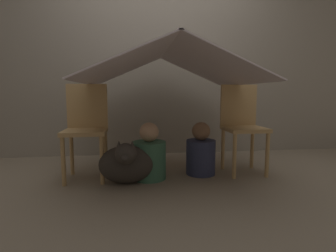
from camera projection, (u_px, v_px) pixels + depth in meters
ground_plane at (170, 181)px, 2.31m from camera, size 8.80×8.80×0.00m
wall_back at (158, 56)px, 3.29m from camera, size 7.00×0.05×2.50m
chair_left at (86, 126)px, 2.39m from camera, size 0.38×0.38×0.86m
chair_right at (242, 124)px, 2.58m from camera, size 0.37×0.37×0.86m
sheet_canopy at (168, 65)px, 2.35m from camera, size 1.50×1.35×0.33m
person_front at (149, 156)px, 2.38m from camera, size 0.30×0.30×0.52m
person_second at (201, 153)px, 2.52m from camera, size 0.28×0.28×0.50m
dog at (127, 163)px, 2.23m from camera, size 0.48×0.43×0.41m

